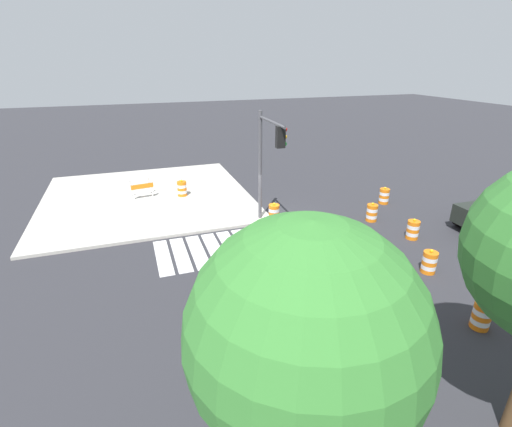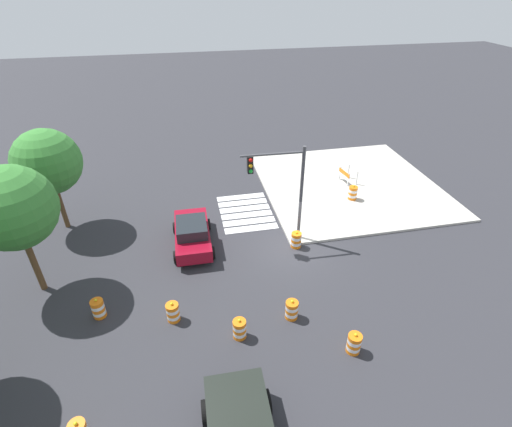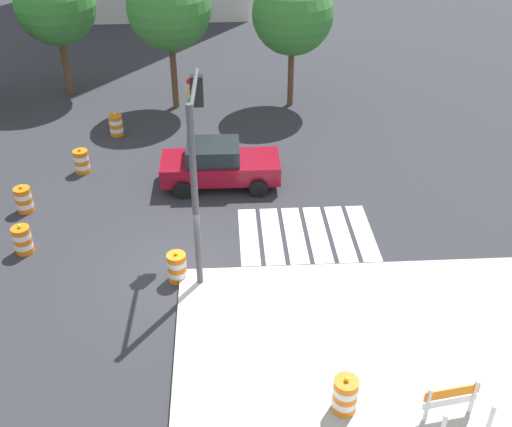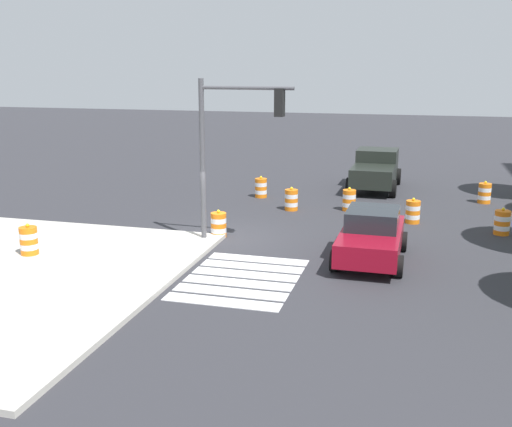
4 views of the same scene
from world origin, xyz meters
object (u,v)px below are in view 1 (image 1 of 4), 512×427
Objects in this scene: traffic_barrel_crosswalk_end at (372,213)px; street_tree_streetside_mid at (306,334)px; traffic_light_pole at (268,152)px; traffic_barrel_median_far at (482,316)px; traffic_barrel_lane_center at (274,213)px; traffic_barrel_near_corner at (429,262)px; pickup_truck at (512,211)px; traffic_barrel_median_near at (384,196)px; sports_car at (297,261)px; traffic_barrel_opposite_curb at (413,230)px; traffic_barrel_on_sidewalk at (182,189)px; construction_barricade at (142,188)px.

traffic_barrel_crosswalk_end is 0.17× the size of street_tree_streetside_mid.
traffic_barrel_median_far is at bearing 112.33° from traffic_light_pole.
traffic_light_pole reaches higher than traffic_barrel_lane_center.
traffic_barrel_near_corner and traffic_barrel_lane_center have the same top height.
pickup_truck is at bearing 156.00° from traffic_barrel_lane_center.
traffic_barrel_median_near is (-3.11, -7.02, 0.00)m from traffic_barrel_near_corner.
sports_car is 12.01m from pickup_truck.
traffic_barrel_opposite_curb is 1.00× the size of traffic_barrel_on_sidewalk.
traffic_barrel_median_near is 8.54m from traffic_light_pole.
street_tree_streetside_mid reaches higher than traffic_barrel_median_far.
traffic_barrel_median_far is (0.88, 3.20, 0.00)m from traffic_barrel_near_corner.
traffic_barrel_lane_center is (-1.27, -5.55, -0.36)m from sports_car.
traffic_barrel_lane_center is at bearing -109.99° from street_tree_streetside_mid.
traffic_barrel_median_far is at bearing 115.22° from traffic_barrel_on_sidewalk.
street_tree_streetside_mid reaches higher than traffic_barrel_median_near.
traffic_barrel_crosswalk_end is at bearing -27.90° from pickup_truck.
pickup_truck reaches higher than traffic_barrel_near_corner.
traffic_barrel_near_corner is 0.76× the size of construction_barricade.
traffic_barrel_median_near is (-8.32, -5.82, -0.36)m from sports_car.
traffic_barrel_on_sidewalk is (11.06, -4.79, 0.15)m from traffic_barrel_median_near.
traffic_barrel_crosswalk_end is 0.76× the size of construction_barricade.
sports_car is 10.16m from traffic_barrel_median_near.
traffic_barrel_lane_center is (3.06, -9.95, 0.00)m from traffic_barrel_median_far.
traffic_barrel_near_corner is 3.06m from traffic_barrel_opposite_curb.
traffic_barrel_median_far is 16.59m from traffic_barrel_on_sidewalk.
traffic_barrel_median_far is at bearing 34.06° from pickup_truck.
traffic_barrel_median_far is 0.17× the size of street_tree_streetside_mid.
sports_car is 0.72× the size of street_tree_streetside_mid.
traffic_barrel_opposite_curb is at bearing -167.51° from sports_car.
street_tree_streetside_mid is (4.65, 12.79, 3.76)m from traffic_barrel_lane_center.
traffic_barrel_near_corner is at bearing 66.09° from traffic_barrel_median_near.
sports_car is at bearing 34.98° from traffic_barrel_median_near.
street_tree_streetside_mid is (-1.66, 18.33, 3.49)m from construction_barricade.
traffic_barrel_on_sidewalk reaches higher than traffic_barrel_near_corner.
traffic_barrel_opposite_curb is 7.73m from traffic_light_pole.
traffic_barrel_crosswalk_end is at bearing 161.08° from traffic_barrel_lane_center.
street_tree_streetside_mid is at bearing 95.17° from construction_barricade.
traffic_barrel_median_far is at bearing 74.69° from traffic_barrel_near_corner.
traffic_barrel_crosswalk_end is 1.00× the size of traffic_barrel_on_sidewalk.
traffic_barrel_on_sidewalk is 0.76× the size of construction_barricade.
pickup_truck reaches higher than traffic_barrel_crosswalk_end.
construction_barricade reaches higher than traffic_barrel_near_corner.
street_tree_streetside_mid is (10.07, 8.72, 3.76)m from traffic_barrel_opposite_curb.
traffic_barrel_median_far and traffic_barrel_lane_center have the same top height.
traffic_barrel_opposite_curb is (-5.42, 4.07, 0.00)m from traffic_barrel_lane_center.
traffic_barrel_near_corner is at bearing 127.96° from traffic_light_pole.
sports_car is 5.35m from traffic_barrel_near_corner.
traffic_barrel_median_far and traffic_barrel_opposite_curb have the same top height.
pickup_truck is 5.09× the size of traffic_barrel_lane_center.
construction_barricade is 9.07m from traffic_light_pole.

